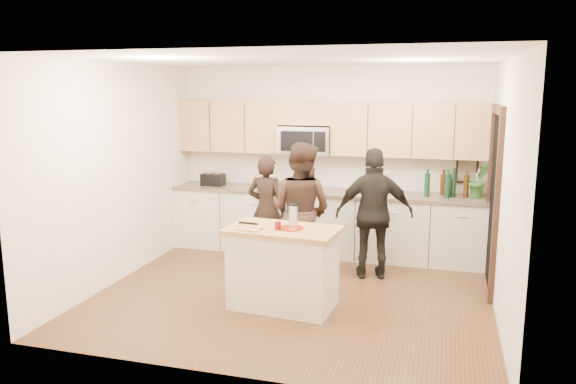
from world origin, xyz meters
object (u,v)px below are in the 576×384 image
(woman_left, at_px, (267,209))
(woman_center, at_px, (301,211))
(island, at_px, (283,267))
(toaster, at_px, (213,180))
(woman_right, at_px, (374,214))

(woman_left, relative_size, woman_center, 0.86)
(island, height_order, toaster, toaster)
(toaster, distance_m, woman_center, 1.96)
(toaster, xyz_separation_m, woman_left, (1.02, -0.54, -0.28))
(woman_left, relative_size, woman_right, 0.90)
(toaster, bearing_deg, island, -50.58)
(toaster, xyz_separation_m, woman_center, (1.64, -1.05, -0.16))
(woman_center, relative_size, woman_right, 1.04)
(island, distance_m, woman_right, 1.55)
(woman_center, bearing_deg, island, 109.66)
(woman_left, height_order, woman_right, woman_right)
(toaster, height_order, woman_right, woman_right)
(woman_right, bearing_deg, woman_center, 1.34)
(island, height_order, woman_center, woman_center)
(toaster, distance_m, woman_left, 1.19)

